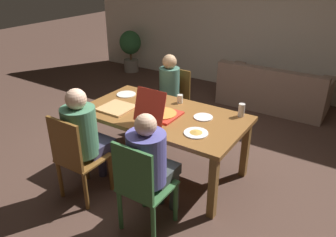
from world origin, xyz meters
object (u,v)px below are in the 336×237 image
at_px(person_0, 85,134).
at_px(person_2, 167,91).
at_px(plate_2, 126,94).
at_px(plate_3, 154,99).
at_px(pizza_box_1, 117,108).
at_px(plate_0, 196,133).
at_px(chair_2, 173,100).
at_px(drinking_glass_1, 241,110).
at_px(potted_plant, 130,47).
at_px(chair_0, 76,157).
at_px(dining_table, 163,120).
at_px(person_1, 151,161).
at_px(chair_1, 141,186).
at_px(couch, 273,92).
at_px(plate_1, 203,117).
at_px(drinking_glass_0, 180,99).
at_px(pizza_box_0, 160,113).

bearing_deg(person_0, person_2, 90.00).
xyz_separation_m(plate_2, plate_3, (0.40, 0.05, 0.00)).
distance_m(pizza_box_1, plate_2, 0.45).
bearing_deg(plate_0, chair_2, 130.85).
xyz_separation_m(person_0, drinking_glass_1, (1.23, 1.19, 0.12)).
bearing_deg(plate_2, potted_plant, 128.01).
bearing_deg(chair_0, plate_0, 35.16).
distance_m(person_0, plate_2, 1.03).
relative_size(dining_table, person_1, 1.58).
bearing_deg(chair_1, couch, 88.14).
distance_m(chair_2, plate_1, 1.23).
distance_m(person_1, drinking_glass_0, 1.24).
xyz_separation_m(person_0, couch, (0.97, 3.44, -0.45)).
bearing_deg(pizza_box_1, drinking_glass_0, 46.62).
xyz_separation_m(chair_0, chair_1, (0.86, -0.02, -0.00)).
relative_size(plate_0, couch, 0.14).
bearing_deg(plate_2, person_2, 65.66).
bearing_deg(drinking_glass_1, chair_1, -105.53).
height_order(person_0, potted_plant, person_0).
height_order(person_0, plate_1, person_0).
xyz_separation_m(chair_1, plate_3, (-0.72, 1.22, 0.26)).
relative_size(chair_0, drinking_glass_1, 6.55).
distance_m(chair_0, plate_3, 1.23).
xyz_separation_m(chair_0, plate_0, (1.01, 0.71, 0.26)).
xyz_separation_m(pizza_box_1, potted_plant, (-2.29, 3.10, -0.22)).
height_order(person_1, pizza_box_1, person_1).
bearing_deg(chair_2, person_2, -90.00).
xyz_separation_m(person_1, couch, (0.12, 3.47, -0.43)).
bearing_deg(drinking_glass_0, drinking_glass_1, 3.05).
xyz_separation_m(person_1, plate_1, (0.04, 0.95, 0.07)).
relative_size(plate_0, plate_3, 1.18).
xyz_separation_m(person_1, pizza_box_0, (-0.37, 0.70, 0.12)).
bearing_deg(drinking_glass_1, couch, 96.60).
xyz_separation_m(chair_0, plate_3, (0.14, 1.20, 0.25)).
height_order(person_0, pizza_box_1, person_0).
relative_size(couch, potted_plant, 1.93).
relative_size(pizza_box_1, plate_1, 1.71).
xyz_separation_m(chair_0, pizza_box_0, (0.49, 0.83, 0.30)).
bearing_deg(plate_3, drinking_glass_1, 7.27).
height_order(drinking_glass_1, potted_plant, potted_plant).
bearing_deg(couch, potted_plant, 175.88).
distance_m(person_0, plate_1, 1.29).
distance_m(chair_1, drinking_glass_1, 1.45).
distance_m(pizza_box_1, plate_0, 1.08).
bearing_deg(person_1, potted_plant, 130.95).
bearing_deg(chair_1, chair_0, 178.54).
relative_size(pizza_box_1, plate_2, 1.48).
distance_m(chair_1, pizza_box_0, 0.97).
height_order(chair_1, chair_2, chair_1).
distance_m(person_2, drinking_glass_0, 0.63).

